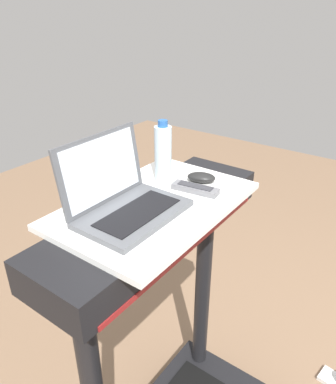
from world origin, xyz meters
name	(u,v)px	position (x,y,z in m)	size (l,w,h in m)	color
desk_board	(155,205)	(0.00, 0.70, 1.20)	(0.65, 0.42, 0.02)	white
laptop	(124,199)	(-0.11, 0.73, 1.26)	(0.33, 0.25, 0.23)	#515459
computer_mouse	(201,177)	(0.21, 0.66, 1.23)	(0.06, 0.10, 0.03)	black
water_bottle	(163,153)	(0.15, 0.78, 1.31)	(0.06, 0.06, 0.22)	silver
tv_remote	(195,189)	(0.14, 0.64, 1.22)	(0.07, 0.16, 0.02)	slate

